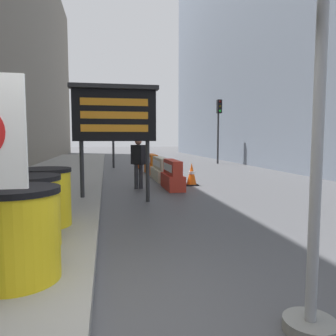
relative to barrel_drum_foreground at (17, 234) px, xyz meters
name	(u,v)px	position (x,y,z in m)	size (l,w,h in m)	color
ground_plane	(91,329)	(0.75, -0.75, -0.64)	(120.00, 120.00, 0.00)	#474749
bare_tree	(0,141)	(-2.28, 7.35, 0.87)	(1.35, 1.43, 3.01)	#4C3D2D
barrel_drum_foreground	(17,234)	(0.00, 0.00, 0.00)	(0.87, 0.87, 0.95)	yellow
barrel_drum_middle	(27,211)	(-0.14, 1.07, 0.00)	(0.87, 0.87, 0.95)	yellow
barrel_drum_back	(45,197)	(-0.11, 2.14, 0.00)	(0.87, 0.87, 0.95)	yellow
message_board	(115,115)	(1.12, 4.70, 1.52)	(2.13, 0.36, 2.88)	#28282B
jersey_barrier_red_striped	(172,176)	(2.96, 6.67, -0.24)	(0.50, 1.61, 0.92)	red
jersey_barrier_cream	(160,170)	(2.96, 9.01, -0.26)	(0.51, 2.14, 0.86)	beige
jersey_barrier_orange_far	(152,165)	(2.96, 11.42, -0.25)	(0.54, 1.70, 0.88)	orange
traffic_cone_near	(192,174)	(3.76, 7.31, -0.27)	(0.43, 0.43, 0.76)	black
traffic_cone_mid	(138,164)	(2.52, 13.68, -0.37)	(0.31, 0.31, 0.56)	black
traffic_light_near_curb	(113,122)	(1.29, 14.49, 1.84)	(0.28, 0.44, 3.41)	#2D2D30
traffic_light_far_side	(219,118)	(7.88, 16.32, 2.26)	(0.28, 0.45, 4.01)	#2D2D30
pedestrian_worker	(138,159)	(1.90, 6.89, 0.31)	(0.48, 0.47, 1.61)	#333338
steel_pole_right	(315,214)	(2.54, -1.13, 0.35)	(0.44, 0.44, 3.29)	gray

